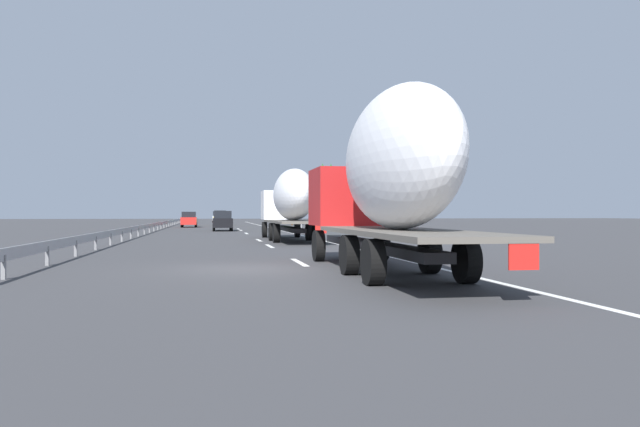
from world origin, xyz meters
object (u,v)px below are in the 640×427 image
object	(u,v)px
car_yellow_coupe	(220,218)
road_sign	(301,205)
truck_lead	(291,200)
car_black_suv	(222,221)
car_red_compact	(189,219)
car_silver_hatch	(218,217)
truck_trailing	(388,174)

from	to	relation	value
car_yellow_coupe	road_sign	xyz separation A→B (m)	(-30.23, -6.47, 1.33)
truck_lead	car_black_suv	size ratio (longest dim) A/B	3.02
car_red_compact	car_yellow_coupe	distance (m)	10.70
truck_lead	car_yellow_coupe	size ratio (longest dim) A/B	3.46
truck_lead	road_sign	distance (m)	16.97
car_yellow_coupe	car_silver_hatch	bearing A→B (deg)	-0.08
truck_lead	car_red_compact	distance (m)	37.57
car_black_suv	truck_trailing	bearing A→B (deg)	-175.12
truck_trailing	car_yellow_coupe	bearing A→B (deg)	2.87
car_silver_hatch	road_sign	world-z (taller)	road_sign
truck_lead	car_silver_hatch	distance (m)	73.21
truck_trailing	car_yellow_coupe	size ratio (longest dim) A/B	3.21
truck_lead	car_red_compact	xyz separation A→B (m)	(36.87, 7.06, -1.46)
truck_lead	car_red_compact	world-z (taller)	truck_lead
car_silver_hatch	car_yellow_coupe	size ratio (longest dim) A/B	1.08
car_yellow_coupe	road_sign	distance (m)	30.95
truck_lead	car_silver_hatch	size ratio (longest dim) A/B	3.21
truck_trailing	car_yellow_coupe	world-z (taller)	truck_trailing
road_sign	car_red_compact	bearing A→B (deg)	26.71
car_red_compact	car_yellow_coupe	world-z (taller)	car_yellow_coupe
car_silver_hatch	road_sign	size ratio (longest dim) A/B	1.30
truck_lead	car_silver_hatch	bearing A→B (deg)	2.61
car_silver_hatch	car_black_suv	xyz separation A→B (m)	(-51.86, 0.21, -0.05)
truck_lead	car_yellow_coupe	xyz separation A→B (m)	(46.92, 3.37, -1.39)
car_red_compact	car_black_suv	xyz separation A→B (m)	(-15.61, -3.51, 0.01)
road_sign	truck_trailing	bearing A→B (deg)	175.20
truck_lead	car_black_suv	xyz separation A→B (m)	(21.26, 3.54, -1.45)
truck_trailing	car_silver_hatch	size ratio (longest dim) A/B	2.97
truck_lead	car_yellow_coupe	distance (m)	47.06
car_red_compact	road_sign	xyz separation A→B (m)	(-20.19, -10.16, 1.40)
truck_lead	road_sign	xyz separation A→B (m)	(16.68, -3.10, -0.06)
car_yellow_coupe	truck_lead	bearing A→B (deg)	-175.89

